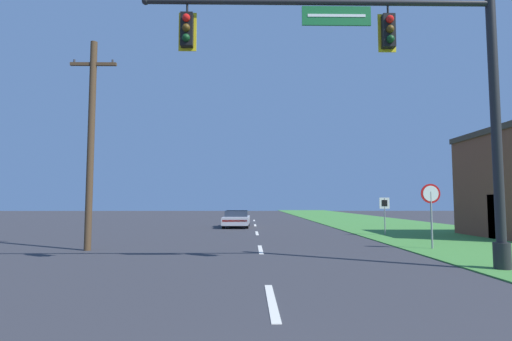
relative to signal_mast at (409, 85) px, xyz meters
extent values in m
cube|color=#428438|center=(6.49, 20.75, -5.06)|extent=(10.00, 110.00, 0.04)
cube|color=silver|center=(-4.01, -3.25, -5.08)|extent=(0.16, 2.80, 0.01)
cube|color=silver|center=(-4.01, 4.75, -5.08)|extent=(0.16, 2.80, 0.01)
cube|color=silver|center=(-4.01, 12.75, -5.08)|extent=(0.16, 2.80, 0.01)
cube|color=silver|center=(-4.01, 20.75, -5.08)|extent=(0.16, 2.80, 0.01)
cube|color=silver|center=(-4.01, 28.75, -5.08)|extent=(0.16, 2.80, 0.01)
cube|color=black|center=(7.54, 8.51, -3.98)|extent=(0.10, 1.20, 2.20)
cylinder|color=#232326|center=(2.39, 0.00, -4.69)|extent=(0.44, 0.44, 0.70)
cylinder|color=#232326|center=(2.39, 0.00, -1.04)|extent=(0.26, 0.26, 8.01)
cylinder|color=#232326|center=(-2.48, 0.00, 2.36)|extent=(9.74, 0.16, 0.16)
sphere|color=#232326|center=(-7.35, 0.00, 2.36)|extent=(0.21, 0.21, 0.21)
cube|color=#196B33|center=(-1.99, 0.00, 1.97)|extent=(1.94, 0.06, 0.55)
cube|color=white|center=(-1.99, -0.03, 1.97)|extent=(1.63, 0.01, 0.08)
cylinder|color=black|center=(-6.18, 0.00, 2.19)|extent=(0.06, 0.06, 0.35)
cube|color=yellow|center=(-6.18, 0.14, 1.54)|extent=(0.50, 0.03, 1.11)
cube|color=black|center=(-6.18, 0.00, 1.54)|extent=(0.34, 0.24, 0.95)
sphere|color=red|center=(-6.18, -0.14, 1.82)|extent=(0.22, 0.22, 0.22)
sphere|color=#51380F|center=(-6.18, -0.14, 1.54)|extent=(0.22, 0.22, 0.22)
sphere|color=#0F3D19|center=(-6.18, -0.14, 1.25)|extent=(0.22, 0.22, 0.22)
cylinder|color=black|center=(-0.53, 0.00, 2.19)|extent=(0.06, 0.06, 0.35)
cube|color=yellow|center=(-0.53, 0.14, 1.54)|extent=(0.50, 0.03, 1.11)
cube|color=black|center=(-0.53, 0.00, 1.54)|extent=(0.34, 0.24, 0.95)
sphere|color=red|center=(-0.53, -0.14, 1.82)|extent=(0.22, 0.22, 0.22)
sphere|color=#51380F|center=(-0.53, -0.14, 1.54)|extent=(0.22, 0.22, 0.22)
sphere|color=#0F3D19|center=(-0.53, -0.14, 1.25)|extent=(0.22, 0.22, 0.22)
cylinder|color=black|center=(-4.56, 20.03, -4.76)|extent=(0.22, 0.64, 0.64)
cylinder|color=black|center=(-6.16, 20.07, -4.76)|extent=(0.22, 0.64, 0.64)
cylinder|color=black|center=(-4.63, 16.84, -4.76)|extent=(0.22, 0.64, 0.64)
cylinder|color=black|center=(-6.23, 16.88, -4.76)|extent=(0.22, 0.64, 0.64)
cube|color=#B7B7BC|center=(-5.40, 18.45, -4.59)|extent=(1.93, 4.63, 0.55)
cube|color=#283342|center=(-5.39, 18.57, -4.10)|extent=(1.65, 1.96, 0.42)
cube|color=#B7B7BC|center=(-5.39, 18.57, -3.92)|extent=(1.61, 1.92, 0.06)
cube|color=#B71414|center=(-5.45, 16.19, -4.53)|extent=(1.68, 0.10, 0.14)
cylinder|color=gray|center=(2.65, 4.72, -3.94)|extent=(0.07, 0.07, 2.20)
cylinder|color=red|center=(2.65, 4.72, -2.92)|extent=(0.76, 0.04, 0.76)
cylinder|color=white|center=(2.65, 4.70, -2.92)|extent=(0.61, 0.01, 0.61)
cylinder|color=gray|center=(2.93, 10.93, -4.04)|extent=(0.06, 0.06, 2.00)
cube|color=white|center=(2.93, 10.93, -3.31)|extent=(0.55, 0.04, 0.60)
cube|color=black|center=(2.93, 10.91, -3.31)|extent=(0.31, 0.01, 0.34)
cylinder|color=#4C3823|center=(-10.59, 4.60, -1.01)|extent=(0.26, 0.26, 8.14)
cube|color=#4C3823|center=(-10.59, 4.60, 2.16)|extent=(1.80, 0.12, 0.12)
cylinder|color=#333338|center=(-11.34, 4.60, 2.28)|extent=(0.08, 0.08, 0.12)
cylinder|color=#333338|center=(-9.84, 4.60, 2.28)|extent=(0.08, 0.08, 0.12)
camera|label=1|loc=(-4.41, -10.79, -3.24)|focal=28.00mm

